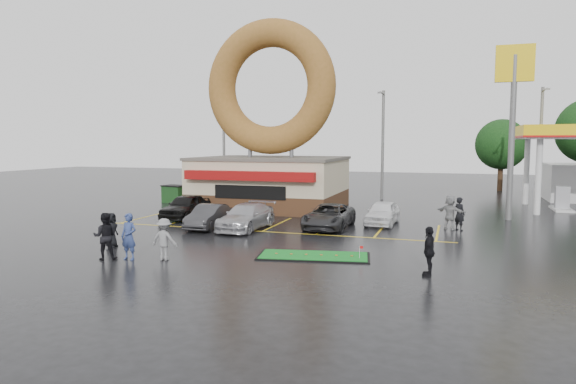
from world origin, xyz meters
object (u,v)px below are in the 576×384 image
(streetlight_mid, at_px, (383,142))
(putting_green, at_px, (314,256))
(car_dgrey, at_px, (209,216))
(person_cameraman, at_px, (429,251))
(person_blue, at_px, (129,236))
(streetlight_left, at_px, (223,142))
(streetlight_right, at_px, (540,142))
(car_white, at_px, (382,213))
(car_black, at_px, (186,206))
(car_silver, at_px, (246,217))
(shell_sign, at_px, (513,99))
(dumpster, at_px, (175,194))
(car_grey, at_px, (329,216))
(donut_shop, at_px, (270,146))

(streetlight_mid, bearing_deg, putting_green, -89.38)
(car_dgrey, relative_size, person_cameraman, 2.20)
(person_blue, bearing_deg, car_dgrey, 95.84)
(streetlight_left, distance_m, streetlight_right, 26.08)
(streetlight_right, distance_m, car_white, 17.89)
(car_black, height_order, person_cameraman, person_cameraman)
(car_silver, relative_size, car_white, 1.20)
(car_dgrey, bearing_deg, streetlight_left, 108.99)
(shell_sign, bearing_deg, streetlight_mid, 135.27)
(car_white, bearing_deg, dumpster, 164.38)
(car_silver, height_order, putting_green, car_silver)
(streetlight_right, bearing_deg, car_white, -125.74)
(person_blue, bearing_deg, streetlight_right, 57.36)
(streetlight_mid, distance_m, person_blue, 26.54)
(streetlight_mid, bearing_deg, car_dgrey, -112.53)
(streetlight_left, xyz_separation_m, car_silver, (8.91, -16.11, -4.09))
(car_black, bearing_deg, dumpster, 123.07)
(car_grey, height_order, person_blue, person_blue)
(car_silver, xyz_separation_m, putting_green, (5.33, -5.42, -0.66))
(streetlight_mid, bearing_deg, person_cameraman, -78.37)
(donut_shop, distance_m, streetlight_mid, 10.59)
(streetlight_left, bearing_deg, putting_green, -56.52)
(car_black, height_order, dumpster, car_black)
(car_silver, bearing_deg, person_blue, -99.21)
(car_black, height_order, car_dgrey, car_black)
(donut_shop, height_order, car_dgrey, donut_shop)
(streetlight_mid, height_order, person_blue, streetlight_mid)
(car_white, bearing_deg, donut_shop, 152.50)
(donut_shop, relative_size, streetlight_mid, 1.50)
(shell_sign, relative_size, car_black, 2.38)
(car_black, xyz_separation_m, dumpster, (-5.00, 7.19, -0.11))
(donut_shop, height_order, streetlight_mid, donut_shop)
(shell_sign, xyz_separation_m, putting_green, (-8.76, -13.61, -7.34))
(putting_green, bearing_deg, car_dgrey, 145.58)
(car_grey, height_order, putting_green, car_grey)
(streetlight_mid, height_order, putting_green, streetlight_mid)
(streetlight_left, distance_m, person_blue, 25.69)
(streetlight_mid, distance_m, person_cameraman, 25.00)
(car_silver, xyz_separation_m, person_cameraman, (10.06, -7.07, 0.20))
(streetlight_mid, relative_size, dumpster, 5.00)
(shell_sign, distance_m, person_cameraman, 17.07)
(streetlight_mid, relative_size, car_silver, 1.88)
(donut_shop, relative_size, car_black, 3.03)
(shell_sign, xyz_separation_m, streetlight_mid, (-9.00, 8.92, -2.60))
(streetlight_mid, xyz_separation_m, car_black, (-10.25, -14.59, -4.02))
(streetlight_mid, distance_m, dumpster, 17.45)
(car_dgrey, distance_m, car_white, 10.02)
(shell_sign, relative_size, car_silver, 2.21)
(car_grey, distance_m, person_cameraman, 10.62)
(shell_sign, bearing_deg, car_black, -163.59)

